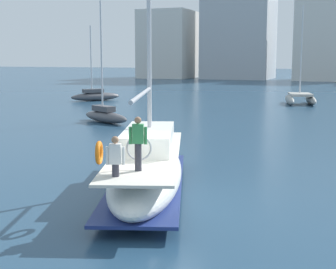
# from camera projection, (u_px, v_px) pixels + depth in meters

# --- Properties ---
(ground_plane) EXTENTS (400.00, 400.00, 0.00)m
(ground_plane) POSITION_uv_depth(u_px,v_px,m) (160.00, 205.00, 15.91)
(ground_plane) COLOR navy
(main_sailboat) EXTENTS (5.38, 9.86, 13.75)m
(main_sailboat) POSITION_uv_depth(u_px,v_px,m) (147.00, 167.00, 17.28)
(main_sailboat) COLOR white
(main_sailboat) RESTS_ON ground
(moored_sloop_near) EXTENTS (4.06, 6.11, 9.87)m
(moored_sloop_near) POSITION_uv_depth(u_px,v_px,m) (300.00, 98.00, 50.24)
(moored_sloop_near) COLOR #B7B2A8
(moored_sloop_near) RESTS_ON ground
(moored_sloop_far) EXTENTS (5.02, 3.38, 8.74)m
(moored_sloop_far) POSITION_uv_depth(u_px,v_px,m) (105.00, 115.00, 36.17)
(moored_sloop_far) COLOR #4C4C51
(moored_sloop_far) RESTS_ON ground
(moored_catamaran) EXTENTS (4.56, 5.17, 8.13)m
(moored_catamaran) POSITION_uv_depth(u_px,v_px,m) (95.00, 95.00, 54.40)
(moored_catamaran) COLOR #4C4C51
(moored_catamaran) RESTS_ON ground
(waterfront_buildings) EXTENTS (83.89, 19.23, 26.48)m
(waterfront_buildings) POSITION_uv_depth(u_px,v_px,m) (319.00, 34.00, 103.05)
(waterfront_buildings) COLOR silver
(waterfront_buildings) RESTS_ON ground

